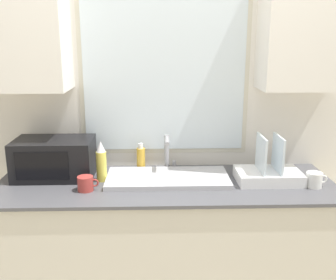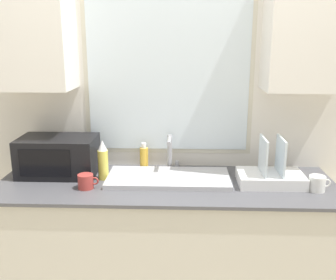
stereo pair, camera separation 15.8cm
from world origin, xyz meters
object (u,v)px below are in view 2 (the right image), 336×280
Objects in this scene: spray_bottle at (103,161)px; dish_rack at (271,175)px; mug_near_sink at (86,181)px; faucet at (170,150)px; microwave at (58,156)px; soap_bottle at (144,158)px.

dish_rack is at bearing -2.50° from spray_bottle.
dish_rack reaches higher than mug_near_sink.
faucet is 0.66m from dish_rack.
spray_bottle is at bearing 65.75° from mug_near_sink.
microwave is (-0.72, -0.10, -0.02)m from faucet.
spray_bottle is at bearing 177.50° from dish_rack.
microwave is 3.95× the size of mug_near_sink.
mug_near_sink is at bearing -145.09° from faucet.
faucet is 0.60m from mug_near_sink.
faucet reaches higher than soap_bottle.
faucet reaches higher than mug_near_sink.
spray_bottle reaches higher than microwave.
soap_bottle is 1.47× the size of mug_near_sink.
dish_rack is 1.55× the size of spray_bottle.
soap_bottle is at bearing 41.24° from spray_bottle.
soap_bottle is (-0.18, 0.03, -0.06)m from faucet.
dish_rack is (1.34, -0.12, -0.07)m from microwave.
mug_near_sink is (-1.10, -0.12, -0.01)m from dish_rack.
microwave is at bearing -172.18° from faucet.
soap_bottle is at bearing 170.93° from faucet.
mug_near_sink is at bearing -129.98° from soap_bottle.
mug_near_sink is (-0.31, -0.37, -0.04)m from soap_bottle.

